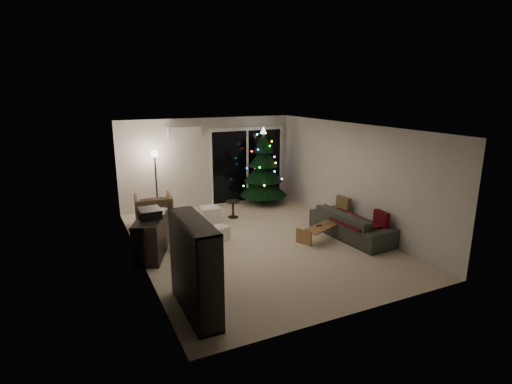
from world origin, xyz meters
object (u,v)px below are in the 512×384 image
(media_cabinet, at_px, (151,236))
(christmas_tree, at_px, (263,166))
(sofa, at_px, (352,224))
(armchair, at_px, (154,210))
(coffee_table, at_px, (324,233))
(bookshelf, at_px, (183,269))

(media_cabinet, height_order, christmas_tree, christmas_tree)
(sofa, distance_m, christmas_tree, 3.49)
(armchair, distance_m, coffee_table, 4.15)
(bookshelf, height_order, sofa, bookshelf)
(bookshelf, xyz_separation_m, armchair, (0.41, 4.23, -0.33))
(armchair, xyz_separation_m, coffee_table, (3.21, -2.62, -0.22))
(media_cabinet, distance_m, christmas_tree, 4.52)
(sofa, bearing_deg, armchair, 51.57)
(armchair, height_order, christmas_tree, christmas_tree)
(armchair, xyz_separation_m, sofa, (3.89, -2.70, -0.09))
(bookshelf, relative_size, armchair, 1.66)
(media_cabinet, relative_size, armchair, 1.48)
(media_cabinet, xyz_separation_m, sofa, (4.30, -0.89, -0.10))
(bookshelf, bearing_deg, media_cabinet, 90.72)
(bookshelf, height_order, christmas_tree, christmas_tree)
(bookshelf, bearing_deg, christmas_tree, 53.33)
(coffee_table, bearing_deg, bookshelf, -179.16)
(coffee_table, height_order, christmas_tree, christmas_tree)
(armchair, distance_m, christmas_tree, 3.45)
(christmas_tree, bearing_deg, armchair, -168.97)
(media_cabinet, distance_m, sofa, 4.39)
(media_cabinet, bearing_deg, armchair, 99.19)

